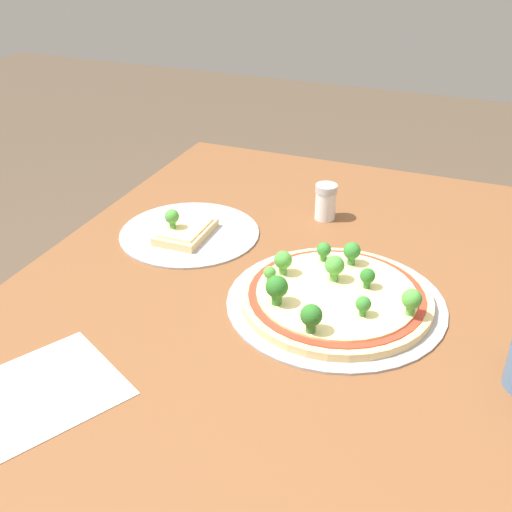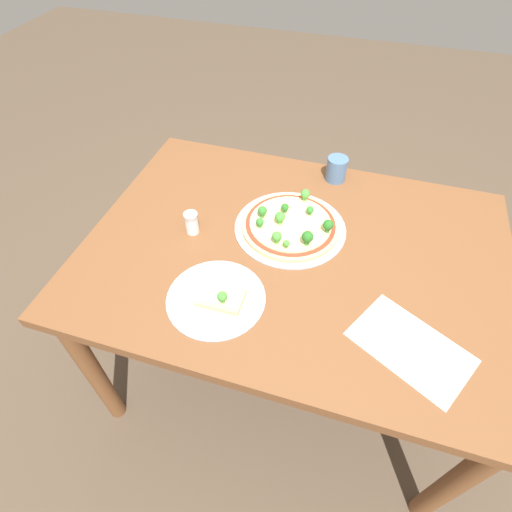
{
  "view_description": "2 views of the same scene",
  "coord_description": "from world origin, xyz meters",
  "px_view_note": "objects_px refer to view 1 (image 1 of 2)",
  "views": [
    {
      "loc": [
        0.83,
        0.29,
        1.33
      ],
      "look_at": [
        -0.1,
        -0.08,
        0.75
      ],
      "focal_mm": 45.0,
      "sensor_mm": 36.0,
      "label": 1
    },
    {
      "loc": [
        0.13,
        -0.85,
        1.63
      ],
      "look_at": [
        -0.1,
        -0.08,
        0.75
      ],
      "focal_mm": 28.0,
      "sensor_mm": 36.0,
      "label": 2
    }
  ],
  "objects_px": {
    "dining_table": "(279,346)",
    "condiment_shaker": "(326,202)",
    "pizza_tray_slice": "(187,232)",
    "pizza_tray_whole": "(335,296)"
  },
  "relations": [
    {
      "from": "pizza_tray_whole",
      "to": "pizza_tray_slice",
      "type": "xyz_separation_m",
      "value": [
        -0.12,
        -0.34,
        -0.01
      ]
    },
    {
      "from": "pizza_tray_whole",
      "to": "pizza_tray_slice",
      "type": "height_order",
      "value": "pizza_tray_whole"
    },
    {
      "from": "dining_table",
      "to": "condiment_shaker",
      "type": "relative_size",
      "value": 17.26
    },
    {
      "from": "dining_table",
      "to": "pizza_tray_slice",
      "type": "xyz_separation_m",
      "value": [
        -0.16,
        -0.25,
        0.09
      ]
    },
    {
      "from": "dining_table",
      "to": "pizza_tray_whole",
      "type": "xyz_separation_m",
      "value": [
        -0.04,
        0.08,
        0.1
      ]
    },
    {
      "from": "pizza_tray_slice",
      "to": "dining_table",
      "type": "bearing_deg",
      "value": 57.73
    },
    {
      "from": "pizza_tray_slice",
      "to": "condiment_shaker",
      "type": "bearing_deg",
      "value": 127.11
    },
    {
      "from": "dining_table",
      "to": "condiment_shaker",
      "type": "bearing_deg",
      "value": -176.21
    },
    {
      "from": "pizza_tray_slice",
      "to": "pizza_tray_whole",
      "type": "bearing_deg",
      "value": 69.84
    },
    {
      "from": "pizza_tray_whole",
      "to": "pizza_tray_slice",
      "type": "distance_m",
      "value": 0.36
    }
  ]
}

